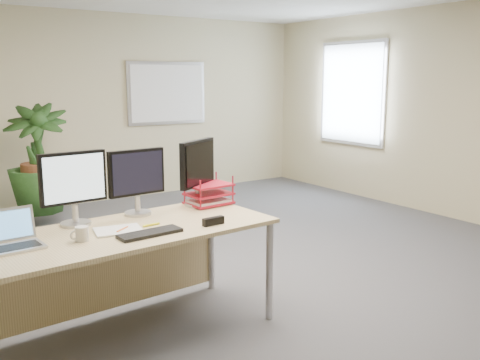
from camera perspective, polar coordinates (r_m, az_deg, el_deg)
floor at (r=4.69m, az=1.47°, el=-11.54°), size 8.00×8.00×0.00m
back_wall at (r=7.94m, az=-15.68°, el=7.33°), size 7.00×0.04×2.70m
whiteboard at (r=8.36m, az=-7.78°, el=9.16°), size 1.30×0.04×0.95m
window at (r=8.36m, az=11.84°, el=9.03°), size 0.04×1.30×1.55m
desk at (r=3.84m, az=-12.78°, el=-7.19°), size 2.08×0.99×0.78m
floor_plant at (r=6.97m, az=-20.78°, el=1.62°), size 1.11×1.11×1.50m
monitor_left at (r=3.82m, az=-17.33°, el=-0.36°), size 0.46×0.21×0.51m
monitor_right at (r=4.02m, az=-10.95°, el=0.26°), size 0.44×0.20×0.49m
monitor_dark at (r=4.24m, az=-4.54°, el=1.26°), size 0.43×0.28×0.52m
laptop at (r=3.53m, az=-23.08°, el=-5.65°), size 0.33×0.29×0.22m
keyboard at (r=3.54m, az=-9.57°, el=-5.62°), size 0.43×0.17×0.02m
coffee_mug at (r=3.50m, az=-16.56°, el=-5.53°), size 0.12×0.08×0.09m
spiral_notebook at (r=3.66m, az=-12.86°, el=-5.26°), size 0.34×0.28×0.01m
orange_pen at (r=3.65m, az=-12.44°, el=-5.13°), size 0.11×0.08×0.01m
yellow_highlighter at (r=3.75m, az=-9.45°, el=-4.72°), size 0.13×0.03×0.02m
letter_tray at (r=4.30m, az=-3.36°, el=-1.67°), size 0.36×0.28×0.16m
stapler at (r=3.72m, az=-2.87°, el=-4.40°), size 0.16×0.05×0.05m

